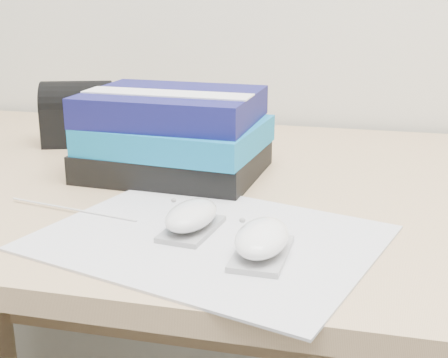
% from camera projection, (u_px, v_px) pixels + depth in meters
% --- Properties ---
extents(desk, '(1.60, 0.80, 0.73)m').
position_uv_depth(desk, '(288.00, 302.00, 1.07)').
color(desk, tan).
rests_on(desk, ground).
extents(mousepad, '(0.45, 0.39, 0.00)m').
position_uv_depth(mousepad, '(209.00, 238.00, 0.74)').
color(mousepad, '#9F9EA7').
rests_on(mousepad, desk).
extents(mouse_rear, '(0.07, 0.10, 0.04)m').
position_uv_depth(mouse_rear, '(191.00, 218.00, 0.75)').
color(mouse_rear, gray).
rests_on(mouse_rear, mousepad).
extents(mouse_front, '(0.06, 0.10, 0.04)m').
position_uv_depth(mouse_front, '(262.00, 240.00, 0.68)').
color(mouse_front, '#9B9B9D').
rests_on(mouse_front, mousepad).
extents(usb_cable, '(0.20, 0.04, 0.00)m').
position_uv_depth(usb_cable, '(72.00, 209.00, 0.83)').
color(usb_cable, silver).
rests_on(usb_cable, mousepad).
extents(book_stack, '(0.29, 0.23, 0.13)m').
position_uv_depth(book_stack, '(174.00, 134.00, 0.98)').
color(book_stack, black).
rests_on(book_stack, desk).
extents(pouch, '(0.15, 0.12, 0.12)m').
position_uv_depth(pouch, '(78.00, 114.00, 1.16)').
color(pouch, black).
rests_on(pouch, desk).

